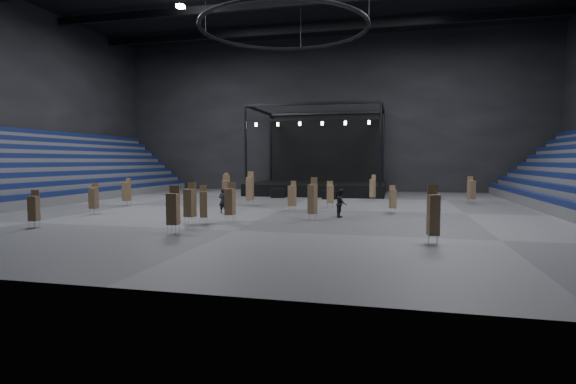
% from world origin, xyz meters
% --- Properties ---
extents(floor, '(50.00, 50.00, 0.00)m').
position_xyz_m(floor, '(0.00, 0.00, 0.00)').
color(floor, '#4E4E51').
rests_on(floor, ground).
extents(wall_back, '(50.00, 0.20, 18.00)m').
position_xyz_m(wall_back, '(0.00, 21.00, 9.00)').
color(wall_back, black).
rests_on(wall_back, ground).
extents(bleachers_left, '(7.20, 40.00, 6.40)m').
position_xyz_m(bleachers_left, '(-22.94, 0.00, 1.73)').
color(bleachers_left, '#525255').
rests_on(bleachers_left, floor).
extents(stage, '(14.00, 10.00, 9.20)m').
position_xyz_m(stage, '(0.00, 16.24, 1.45)').
color(stage, black).
rests_on(stage, floor).
extents(truss_ring, '(12.30, 12.30, 5.15)m').
position_xyz_m(truss_ring, '(-0.00, 0.00, 13.00)').
color(truss_ring, black).
rests_on(truss_ring, ceiling).
extents(flight_case_left, '(1.48, 1.04, 0.89)m').
position_xyz_m(flight_case_left, '(-2.93, 9.51, 0.45)').
color(flight_case_left, black).
rests_on(flight_case_left, floor).
extents(flight_case_mid, '(1.04, 0.53, 0.69)m').
position_xyz_m(flight_case_mid, '(2.34, 9.43, 0.34)').
color(flight_case_mid, black).
rests_on(flight_case_mid, floor).
extents(flight_case_right, '(1.25, 0.65, 0.82)m').
position_xyz_m(flight_case_right, '(2.05, 9.06, 0.41)').
color(flight_case_right, black).
rests_on(flight_case_right, floor).
extents(chair_stack_0, '(0.55, 0.55, 2.15)m').
position_xyz_m(chair_stack_0, '(-2.61, -8.40, 1.11)').
color(chair_stack_0, silver).
rests_on(chair_stack_0, floor).
extents(chair_stack_1, '(0.58, 0.58, 2.13)m').
position_xyz_m(chair_stack_1, '(0.93, -1.33, 1.12)').
color(chair_stack_1, silver).
rests_on(chair_stack_1, floor).
extents(chair_stack_2, '(0.52, 0.52, 2.00)m').
position_xyz_m(chair_stack_2, '(-10.66, -11.99, 1.06)').
color(chair_stack_2, silver).
rests_on(chair_stack_2, floor).
extents(chair_stack_3, '(0.55, 0.55, 2.32)m').
position_xyz_m(chair_stack_3, '(6.05, 8.01, 1.18)').
color(chair_stack_3, silver).
rests_on(chair_stack_3, floor).
extents(chair_stack_4, '(0.58, 0.58, 2.03)m').
position_xyz_m(chair_stack_4, '(3.25, 1.23, 1.09)').
color(chair_stack_4, silver).
rests_on(chair_stack_4, floor).
extents(chair_stack_5, '(0.52, 0.52, 2.71)m').
position_xyz_m(chair_stack_5, '(-3.23, 1.90, 1.39)').
color(chair_stack_5, silver).
rests_on(chair_stack_5, floor).
extents(chair_stack_6, '(0.65, 0.65, 2.54)m').
position_xyz_m(chair_stack_6, '(-3.84, -1.69, 1.33)').
color(chair_stack_6, silver).
rests_on(chair_stack_6, floor).
extents(chair_stack_7, '(0.54, 0.54, 2.53)m').
position_xyz_m(chair_stack_7, '(9.50, -11.99, 1.29)').
color(chair_stack_7, silver).
rests_on(chair_stack_7, floor).
extents(chair_stack_8, '(0.57, 0.57, 2.34)m').
position_xyz_m(chair_stack_8, '(-2.60, -11.99, 1.24)').
color(chair_stack_8, silver).
rests_on(chair_stack_8, floor).
extents(chair_stack_9, '(0.51, 0.51, 1.89)m').
position_xyz_m(chair_stack_9, '(7.80, -0.88, 1.00)').
color(chair_stack_9, silver).
rests_on(chair_stack_9, floor).
extents(chair_stack_10, '(0.65, 0.65, 2.29)m').
position_xyz_m(chair_stack_10, '(13.99, 7.07, 1.20)').
color(chair_stack_10, silver).
rests_on(chair_stack_10, floor).
extents(chair_stack_11, '(0.64, 0.64, 2.18)m').
position_xyz_m(chair_stack_11, '(-12.52, -0.68, 1.17)').
color(chair_stack_11, silver).
rests_on(chair_stack_11, floor).
extents(chair_stack_12, '(0.48, 0.48, 2.40)m').
position_xyz_m(chair_stack_12, '(-7.60, 8.01, 1.22)').
color(chair_stack_12, silver).
rests_on(chair_stack_12, floor).
extents(chair_stack_13, '(0.59, 0.59, 2.35)m').
position_xyz_m(chair_stack_13, '(-3.14, -9.01, 1.25)').
color(chair_stack_13, silver).
rests_on(chair_stack_13, floor).
extents(chair_stack_14, '(0.47, 0.47, 2.09)m').
position_xyz_m(chair_stack_14, '(-11.44, -6.09, 1.11)').
color(chair_stack_14, silver).
rests_on(chair_stack_14, floor).
extents(chair_stack_15, '(0.56, 0.56, 2.55)m').
position_xyz_m(chair_stack_15, '(3.13, -5.56, 1.29)').
color(chair_stack_15, silver).
rests_on(chair_stack_15, floor).
extents(chair_stack_16, '(0.54, 0.54, 2.29)m').
position_xyz_m(chair_stack_16, '(-1.39, -7.39, 1.21)').
color(chair_stack_16, silver).
rests_on(chair_stack_16, floor).
extents(man_center, '(0.66, 0.47, 1.70)m').
position_xyz_m(man_center, '(-3.34, -3.57, 0.85)').
color(man_center, black).
rests_on(man_center, floor).
extents(crew_member, '(0.70, 0.89, 1.78)m').
position_xyz_m(crew_member, '(4.68, -3.91, 0.89)').
color(crew_member, black).
rests_on(crew_member, floor).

